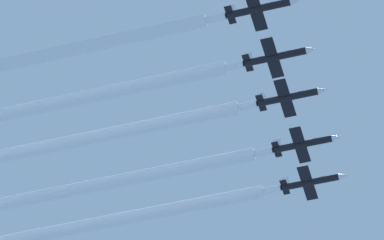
{
  "coord_description": "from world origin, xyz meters",
  "views": [
    {
      "loc": [
        155.5,
        26.93,
        1.3
      ],
      "look_at": [
        -0.11,
        -16.47,
        175.66
      ],
      "focal_mm": 132.87,
      "sensor_mm": 36.0,
      "label": 1
    }
  ],
  "objects_px": {
    "jet_center": "(290,97)",
    "jet_far_right": "(261,8)",
    "jet_inner_right": "(277,56)",
    "jet_inner_left": "(305,144)",
    "jet_far_left": "(312,182)"
  },
  "relations": [
    {
      "from": "jet_inner_right",
      "to": "jet_inner_left",
      "type": "bearing_deg",
      "value": -179.95
    },
    {
      "from": "jet_far_left",
      "to": "jet_inner_right",
      "type": "relative_size",
      "value": 1.0
    },
    {
      "from": "jet_far_left",
      "to": "jet_inner_left",
      "type": "distance_m",
      "value": 9.6
    },
    {
      "from": "jet_far_left",
      "to": "jet_inner_left",
      "type": "height_order",
      "value": "jet_far_left"
    },
    {
      "from": "jet_center",
      "to": "jet_inner_right",
      "type": "bearing_deg",
      "value": 0.48
    },
    {
      "from": "jet_far_right",
      "to": "jet_center",
      "type": "bearing_deg",
      "value": 179.47
    },
    {
      "from": "jet_inner_right",
      "to": "jet_far_right",
      "type": "relative_size",
      "value": 1.0
    },
    {
      "from": "jet_inner_right",
      "to": "jet_far_left",
      "type": "bearing_deg",
      "value": -178.48
    },
    {
      "from": "jet_inner_left",
      "to": "jet_inner_right",
      "type": "height_order",
      "value": "jet_inner_left"
    },
    {
      "from": "jet_inner_left",
      "to": "jet_center",
      "type": "relative_size",
      "value": 1.0
    },
    {
      "from": "jet_center",
      "to": "jet_far_right",
      "type": "xyz_separation_m",
      "value": [
        19.74,
        -0.18,
        -0.4
      ]
    },
    {
      "from": "jet_inner_left",
      "to": "jet_far_right",
      "type": "bearing_deg",
      "value": -0.45
    },
    {
      "from": "jet_far_left",
      "to": "jet_far_right",
      "type": "xyz_separation_m",
      "value": [
        40.32,
        0.54,
        -0.46
      ]
    },
    {
      "from": "jet_center",
      "to": "jet_inner_right",
      "type": "xyz_separation_m",
      "value": [
        9.55,
        0.08,
        -0.56
      ]
    },
    {
      "from": "jet_inner_right",
      "to": "jet_center",
      "type": "bearing_deg",
      "value": -179.52
    }
  ]
}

